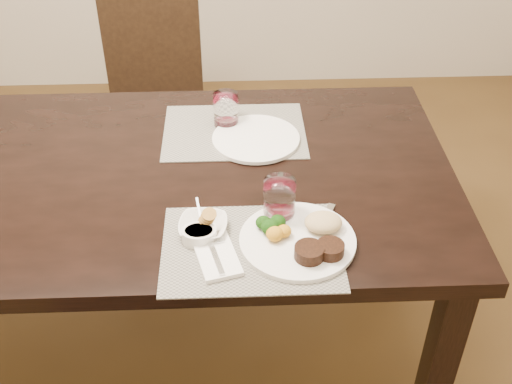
{
  "coord_description": "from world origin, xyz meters",
  "views": [
    {
      "loc": [
        0.34,
        -1.57,
        1.87
      ],
      "look_at": [
        0.4,
        -0.2,
        0.82
      ],
      "focal_mm": 45.0,
      "sensor_mm": 36.0,
      "label": 1
    }
  ],
  "objects_px": {
    "chair_far": "(154,94)",
    "cracker_bowl": "(203,226)",
    "wine_glass_near": "(279,201)",
    "far_plate": "(256,139)",
    "steak_knife": "(329,243)",
    "dinner_plate": "(303,238)"
  },
  "relations": [
    {
      "from": "chair_far",
      "to": "wine_glass_near",
      "type": "bearing_deg",
      "value": -68.35
    },
    {
      "from": "chair_far",
      "to": "dinner_plate",
      "type": "bearing_deg",
      "value": -67.93
    },
    {
      "from": "chair_far",
      "to": "wine_glass_near",
      "type": "height_order",
      "value": "chair_far"
    },
    {
      "from": "chair_far",
      "to": "wine_glass_near",
      "type": "relative_size",
      "value": 7.6
    },
    {
      "from": "dinner_plate",
      "to": "cracker_bowl",
      "type": "relative_size",
      "value": 2.15
    },
    {
      "from": "chair_far",
      "to": "far_plate",
      "type": "height_order",
      "value": "chair_far"
    },
    {
      "from": "chair_far",
      "to": "wine_glass_near",
      "type": "distance_m",
      "value": 1.28
    },
    {
      "from": "far_plate",
      "to": "dinner_plate",
      "type": "bearing_deg",
      "value": -78.37
    },
    {
      "from": "dinner_plate",
      "to": "wine_glass_near",
      "type": "xyz_separation_m",
      "value": [
        -0.05,
        0.11,
        0.04
      ]
    },
    {
      "from": "cracker_bowl",
      "to": "far_plate",
      "type": "relative_size",
      "value": 0.5
    },
    {
      "from": "chair_far",
      "to": "dinner_plate",
      "type": "relative_size",
      "value": 2.97
    },
    {
      "from": "far_plate",
      "to": "cracker_bowl",
      "type": "bearing_deg",
      "value": -109.83
    },
    {
      "from": "chair_far",
      "to": "steak_knife",
      "type": "xyz_separation_m",
      "value": [
        0.58,
        -1.28,
        0.26
      ]
    },
    {
      "from": "chair_far",
      "to": "cracker_bowl",
      "type": "bearing_deg",
      "value": -78.09
    },
    {
      "from": "chair_far",
      "to": "cracker_bowl",
      "type": "xyz_separation_m",
      "value": [
        0.26,
        -1.21,
        0.27
      ]
    },
    {
      "from": "wine_glass_near",
      "to": "cracker_bowl",
      "type": "bearing_deg",
      "value": -165.27
    },
    {
      "from": "cracker_bowl",
      "to": "far_plate",
      "type": "height_order",
      "value": "cracker_bowl"
    },
    {
      "from": "dinner_plate",
      "to": "steak_knife",
      "type": "bearing_deg",
      "value": 10.15
    },
    {
      "from": "chair_far",
      "to": "steak_knife",
      "type": "height_order",
      "value": "chair_far"
    },
    {
      "from": "steak_knife",
      "to": "chair_far",
      "type": "bearing_deg",
      "value": 138.87
    },
    {
      "from": "cracker_bowl",
      "to": "wine_glass_near",
      "type": "bearing_deg",
      "value": 14.73
    },
    {
      "from": "dinner_plate",
      "to": "wine_glass_near",
      "type": "relative_size",
      "value": 2.55
    }
  ]
}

